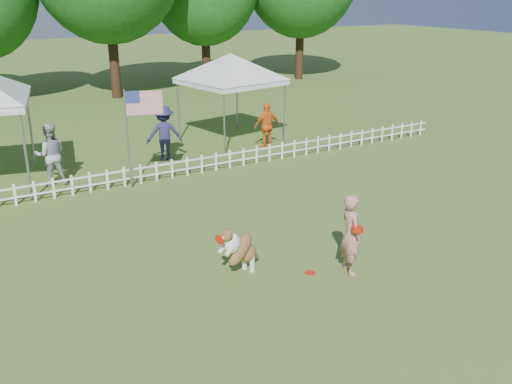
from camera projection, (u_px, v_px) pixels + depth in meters
ground at (295, 273)px, 11.65m from camera, size 120.00×120.00×0.00m
picket_fence at (164, 170)px, 17.21m from camera, size 22.00×0.08×0.60m
handler at (351, 234)px, 11.43m from camera, size 0.53×0.69×1.69m
dog at (241, 249)px, 11.41m from camera, size 1.17×0.76×1.15m
frisbee_on_turf at (310, 273)px, 11.65m from camera, size 0.27×0.27×0.02m
canopy_tent_right at (231, 99)px, 21.18m from camera, size 3.56×3.56×3.18m
flag_pole at (128, 140)px, 16.12m from camera, size 1.08×0.45×2.87m
spectator_a at (51, 155)px, 16.59m from camera, size 0.99×0.83×1.83m
spectator_b at (164, 133)px, 18.91m from camera, size 1.34×0.97×1.86m
spectator_c at (267, 126)px, 20.35m from camera, size 1.02×0.54×1.66m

